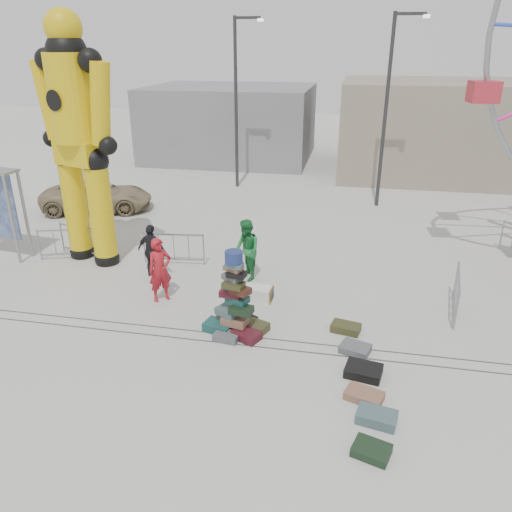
% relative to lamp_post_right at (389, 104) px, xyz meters
% --- Properties ---
extents(ground, '(90.00, 90.00, 0.00)m').
position_rel_lamp_post_right_xyz_m(ground, '(-3.09, -13.00, -4.48)').
color(ground, '#9E9E99').
rests_on(ground, ground).
extents(track_line_near, '(40.00, 0.04, 0.01)m').
position_rel_lamp_post_right_xyz_m(track_line_near, '(-3.09, -12.40, -4.48)').
color(track_line_near, '#47443F').
rests_on(track_line_near, ground).
extents(track_line_far, '(40.00, 0.04, 0.01)m').
position_rel_lamp_post_right_xyz_m(track_line_far, '(-3.09, -12.00, -4.48)').
color(track_line_far, '#47443F').
rests_on(track_line_far, ground).
extents(building_right, '(12.00, 8.00, 5.00)m').
position_rel_lamp_post_right_xyz_m(building_right, '(3.91, 7.00, -1.98)').
color(building_right, gray).
rests_on(building_right, ground).
extents(building_left, '(10.00, 8.00, 4.40)m').
position_rel_lamp_post_right_xyz_m(building_left, '(-9.09, 9.00, -2.28)').
color(building_left, gray).
rests_on(building_left, ground).
extents(lamp_post_right, '(1.41, 0.25, 8.00)m').
position_rel_lamp_post_right_xyz_m(lamp_post_right, '(0.00, 0.00, 0.00)').
color(lamp_post_right, '#2D2D30').
rests_on(lamp_post_right, ground).
extents(lamp_post_left, '(1.41, 0.25, 8.00)m').
position_rel_lamp_post_right_xyz_m(lamp_post_left, '(-7.00, 2.00, 0.00)').
color(lamp_post_left, '#2D2D30').
rests_on(lamp_post_left, ground).
extents(suitcase_tower, '(1.73, 1.43, 2.24)m').
position_rel_lamp_post_right_xyz_m(suitcase_tower, '(-3.92, -11.80, -3.85)').
color(suitcase_tower, '#194B47').
rests_on(suitcase_tower, ground).
extents(crash_test_dummy, '(3.17, 1.56, 8.03)m').
position_rel_lamp_post_right_xyz_m(crash_test_dummy, '(-9.72, -8.21, -0.25)').
color(crash_test_dummy, black).
rests_on(crash_test_dummy, ground).
extents(steamer_trunk, '(0.88, 0.54, 0.40)m').
position_rel_lamp_post_right_xyz_m(steamer_trunk, '(-3.69, -10.00, -4.28)').
color(steamer_trunk, silver).
rests_on(steamer_trunk, ground).
extents(row_case_0, '(0.81, 0.60, 0.20)m').
position_rel_lamp_post_right_xyz_m(row_case_0, '(-1.14, -11.26, -4.38)').
color(row_case_0, '#3C3C1E').
rests_on(row_case_0, ground).
extents(row_case_1, '(0.82, 0.72, 0.18)m').
position_rel_lamp_post_right_xyz_m(row_case_1, '(-0.89, -12.15, -4.39)').
color(row_case_1, '#575B5F').
rests_on(row_case_1, ground).
extents(row_case_2, '(0.89, 0.74, 0.22)m').
position_rel_lamp_post_right_xyz_m(row_case_2, '(-0.70, -13.05, -4.37)').
color(row_case_2, black).
rests_on(row_case_2, ground).
extents(row_case_3, '(0.88, 0.70, 0.18)m').
position_rel_lamp_post_right_xyz_m(row_case_3, '(-0.69, -13.88, -4.39)').
color(row_case_3, '#895D46').
rests_on(row_case_3, ground).
extents(row_case_4, '(0.85, 0.63, 0.23)m').
position_rel_lamp_post_right_xyz_m(row_case_4, '(-0.45, -14.52, -4.37)').
color(row_case_4, '#465F64').
rests_on(row_case_4, ground).
extents(row_case_5, '(0.78, 0.68, 0.18)m').
position_rel_lamp_post_right_xyz_m(row_case_5, '(-0.56, -15.40, -4.39)').
color(row_case_5, black).
rests_on(row_case_5, ground).
extents(barricade_dummy_a, '(1.93, 0.72, 1.10)m').
position_rel_lamp_post_right_xyz_m(barricade_dummy_a, '(-10.53, -8.30, -3.93)').
color(barricade_dummy_a, gray).
rests_on(barricade_dummy_a, ground).
extents(barricade_dummy_b, '(1.96, 0.59, 1.10)m').
position_rel_lamp_post_right_xyz_m(barricade_dummy_b, '(-10.16, -8.03, -3.93)').
color(barricade_dummy_b, gray).
rests_on(barricade_dummy_b, ground).
extents(barricade_dummy_c, '(2.00, 0.31, 1.10)m').
position_rel_lamp_post_right_xyz_m(barricade_dummy_c, '(-6.90, -8.04, -3.93)').
color(barricade_dummy_c, gray).
rests_on(barricade_dummy_c, ground).
extents(barricade_wheel_front, '(0.41, 1.99, 1.10)m').
position_rel_lamp_post_right_xyz_m(barricade_wheel_front, '(1.74, -9.67, -3.93)').
color(barricade_wheel_front, gray).
rests_on(barricade_wheel_front, ground).
extents(pedestrian_red, '(0.81, 0.79, 1.87)m').
position_rel_lamp_post_right_xyz_m(pedestrian_red, '(-6.40, -10.52, -3.54)').
color(pedestrian_red, maroon).
rests_on(pedestrian_red, ground).
extents(pedestrian_green, '(1.12, 1.18, 1.93)m').
position_rel_lamp_post_right_xyz_m(pedestrian_green, '(-4.30, -8.68, -3.52)').
color(pedestrian_green, '#1C7032').
rests_on(pedestrian_green, ground).
extents(pedestrian_black, '(1.06, 0.60, 1.71)m').
position_rel_lamp_post_right_xyz_m(pedestrian_black, '(-7.24, -9.05, -3.63)').
color(pedestrian_black, black).
rests_on(pedestrian_black, ground).
extents(parked_suv, '(5.08, 3.38, 1.30)m').
position_rel_lamp_post_right_xyz_m(parked_suv, '(-12.21, -3.13, -3.83)').
color(parked_suv, '#8B7B5A').
rests_on(parked_suv, ground).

